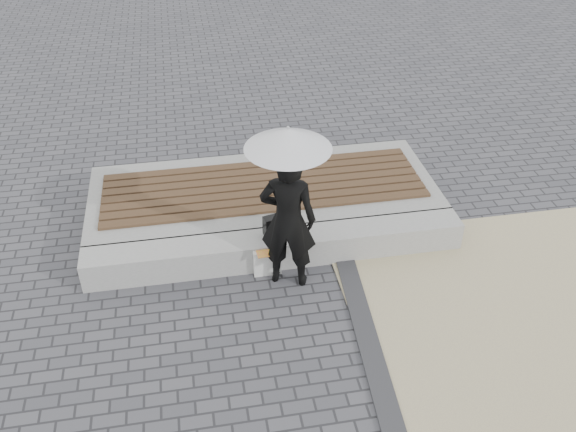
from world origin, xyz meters
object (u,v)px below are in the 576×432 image
object	(u,v)px
seating_ledge	(277,248)
canvas_tote	(267,261)
handbag	(278,224)
parasol	(288,139)
woman	(288,220)

from	to	relation	value
seating_ledge	canvas_tote	distance (m)	0.28
canvas_tote	handbag	bearing A→B (deg)	56.01
seating_ledge	parasol	xyz separation A→B (m)	(0.07, -0.41, 1.84)
woman	handbag	xyz separation A→B (m)	(-0.05, 0.49, -0.41)
seating_ledge	canvas_tote	xyz separation A→B (m)	(-0.17, -0.23, -0.01)
seating_ledge	parasol	size ratio (longest dim) A/B	3.95
parasol	woman	bearing A→B (deg)	0.00
seating_ledge	woman	distance (m)	0.85
parasol	handbag	size ratio (longest dim) A/B	3.31
parasol	handbag	bearing A→B (deg)	95.40
seating_ledge	handbag	distance (m)	0.34
handbag	seating_ledge	bearing A→B (deg)	-124.30
parasol	handbag	world-z (taller)	parasol
seating_ledge	canvas_tote	world-z (taller)	seating_ledge
handbag	parasol	bearing A→B (deg)	-98.84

